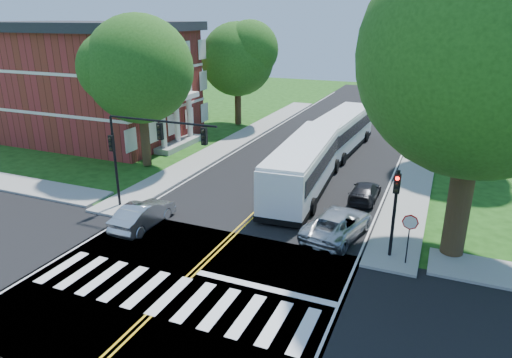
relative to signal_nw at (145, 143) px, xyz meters
The scene contains 24 objects.
ground 9.74m from the signal_nw, 47.67° to the right, with size 140.00×140.00×0.00m, color #194010.
road 13.69m from the signal_nw, 63.16° to the left, with size 14.00×96.00×0.01m, color black.
cross_road 9.73m from the signal_nw, 47.67° to the right, with size 60.00×12.00×0.01m, color black.
center_line 17.20m from the signal_nw, 69.39° to the left, with size 0.36×70.00×0.01m, color gold.
edge_line_w 16.20m from the signal_nw, 93.47° to the left, with size 0.12×70.00×0.01m, color silver.
edge_line_e 20.54m from the signal_nw, 50.90° to the left, with size 0.12×70.00×0.01m, color silver.
crosswalk 10.07m from the signal_nw, 49.80° to the right, with size 12.60×3.00×0.01m, color silver.
stop_bar 11.40m from the signal_nw, 27.30° to the right, with size 6.60×0.40×0.01m, color silver.
sidewalk_nw 19.22m from the signal_nw, 97.50° to the left, with size 2.60×40.00×0.15m, color gray.
sidewalk_ne 23.75m from the signal_nw, 52.69° to the left, with size 2.60×40.00×0.15m, color gray.
tree_ne_big 17.72m from the signal_nw, ahead, with size 10.80×10.80×14.91m.
tree_west_near 9.96m from the signal_nw, 126.70° to the left, with size 8.00×8.00×11.40m.
tree_west_far 24.27m from the signal_nw, 102.31° to the left, with size 7.60×7.60×10.67m.
tree_east_mid 24.94m from the signal_nw, 45.36° to the left, with size 8.40×8.40×11.93m.
tree_east_far 38.34m from the signal_nw, 61.33° to the left, with size 7.20×7.20×10.34m.
brick_building 21.08m from the signal_nw, 139.86° to the left, with size 20.00×13.00×10.80m.
signal_nw is the anchor object (origin of this frame).
signal_ne 14.13m from the signal_nw, ahead, with size 0.30×0.46×4.40m.
stop_sign 15.05m from the signal_nw, ahead, with size 0.76×0.08×2.53m.
bus_lead 10.83m from the signal_nw, 45.52° to the left, with size 3.81×13.26×3.39m.
bus_follow 19.52m from the signal_nw, 67.49° to the left, with size 3.55×12.81×3.28m.
hatchback 4.09m from the signal_nw, 66.03° to the right, with size 1.54×4.43×1.46m, color #B0B3B7.
suv 11.78m from the signal_nw, ahead, with size 2.42×5.26×1.46m, color silver.
dark_sedan 14.09m from the signal_nw, 31.70° to the left, with size 1.64×4.04×1.17m, color black.
Camera 1 is at (9.88, -14.40, 11.24)m, focal length 32.00 mm.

